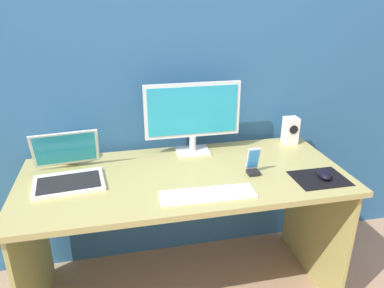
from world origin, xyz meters
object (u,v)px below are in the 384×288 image
Objects in this scene: laptop at (68,171)px; phone_in_dock at (253,165)px; mouse at (324,174)px; monitor at (193,115)px; fishbowl at (69,149)px; keyboard_external at (208,194)px; speaker_right at (290,130)px.

phone_in_dock is (0.88, -0.13, 0.00)m from laptop.
phone_in_dock is (-0.31, 0.12, 0.03)m from mouse.
monitor is 1.50× the size of laptop.
fishbowl is (-0.66, 0.02, -0.15)m from monitor.
keyboard_external is 0.31m from phone_in_dock.
phone_in_dock is at bearing -53.84° from monitor.
fishbowl is at bearing 178.35° from monitor.
phone_in_dock is at bearing -8.32° from laptop.
speaker_right is at bearing -0.42° from fishbowl.
monitor is at bearing -1.65° from fishbowl.
speaker_right is 1.25m from laptop.
keyboard_external is at bearing -38.36° from fishbowl.
phone_in_dock is (-0.35, -0.33, -0.03)m from speaker_right.
mouse is at bearing -11.73° from laptop.
speaker_right reaches higher than fishbowl.
monitor is 0.52m from keyboard_external.
fishbowl is at bearing 143.68° from keyboard_external.
fishbowl is 1.12× the size of phone_in_dock.
speaker_right is 1.02× the size of fishbowl.
laptop is 2.51× the size of phone_in_dock.
keyboard_external is 4.20× the size of mouse.
speaker_right reaches higher than mouse.
monitor is 5.19× the size of mouse.
speaker_right is at bearing 96.40° from mouse.
laptop is (-0.64, -0.19, -0.17)m from monitor.
monitor is at bearing 152.92° from mouse.
monitor is 0.69m from laptop.
keyboard_external is 0.58m from mouse.
monitor is 3.76× the size of phone_in_dock.
phone_in_dock is (0.23, -0.32, -0.17)m from monitor.
keyboard_external is (-0.62, -0.48, -0.07)m from speaker_right.
fishbowl is at bearing 179.58° from speaker_right.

